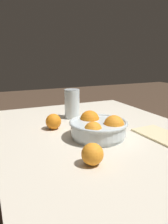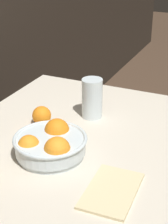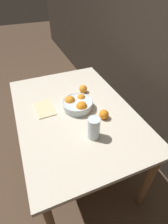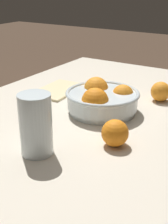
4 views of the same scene
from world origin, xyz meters
name	(u,v)px [view 2 (image 2 of 4)]	position (x,y,z in m)	size (l,w,h in m)	color
dining_table	(62,177)	(0.00, 0.00, 0.64)	(1.24, 0.85, 0.72)	beige
fruit_bowl	(50,144)	(-0.01, 0.03, 0.76)	(0.23, 0.23, 0.10)	silver
juice_glass	(92,100)	(0.30, 0.02, 0.79)	(0.08, 0.08, 0.15)	#F4A314
orange_loose_near_bowl	(42,116)	(0.17, 0.17, 0.75)	(0.07, 0.07, 0.07)	orange
napkin	(112,190)	(-0.10, -0.21, 0.72)	(0.21, 0.13, 0.01)	beige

